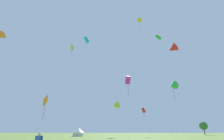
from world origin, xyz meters
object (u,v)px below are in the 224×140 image
object	(u,v)px
kite_green_parafoil	(158,37)
kite_lime_delta	(118,106)
kite_blue_parafoil	(1,34)
kite_red_box	(144,110)
kite_magenta_box	(128,80)
tree_distant_left	(203,126)
kite_lime_diamond	(72,48)
kite_cyan_diamond	(87,41)
kite_red_delta	(172,49)
kite_green_delta	(173,86)
festival_tent_right	(79,132)
kite_yellow_diamond	(140,23)
kite_orange_diamond	(45,101)

from	to	relation	value
kite_green_parafoil	kite_lime_delta	bearing A→B (deg)	132.32
kite_blue_parafoil	kite_red_box	size ratio (longest dim) A/B	2.57
kite_magenta_box	tree_distant_left	bearing A→B (deg)	35.91
kite_lime_diamond	tree_distant_left	size ratio (longest dim) A/B	5.17
kite_lime_delta	kite_blue_parafoil	bearing A→B (deg)	-143.62
kite_cyan_diamond	kite_red_box	size ratio (longest dim) A/B	2.50
kite_magenta_box	kite_lime_delta	size ratio (longest dim) A/B	1.73
kite_red_delta	kite_green_delta	bearing A→B (deg)	131.33
kite_magenta_box	kite_red_delta	xyz separation A→B (m)	(12.07, -14.32, 5.44)
kite_red_box	festival_tent_right	size ratio (longest dim) A/B	2.34
kite_cyan_diamond	kite_green_delta	size ratio (longest dim) A/B	1.72
kite_red_box	kite_green_parafoil	xyz separation A→B (m)	(3.19, -17.35, 22.17)
kite_magenta_box	kite_green_delta	xyz separation A→B (m)	(11.09, -13.20, -5.74)
kite_red_box	kite_lime_delta	bearing A→B (deg)	-164.01
kite_lime_diamond	kite_green_delta	xyz separation A→B (m)	(32.43, -11.62, -17.98)
kite_yellow_diamond	kite_lime_delta	bearing A→B (deg)	109.59
kite_cyan_diamond	kite_orange_diamond	bearing A→B (deg)	168.68
kite_red_box	festival_tent_right	xyz separation A→B (m)	(-24.95, 0.61, -7.83)
kite_cyan_diamond	kite_yellow_diamond	size ratio (longest dim) A/B	0.70
kite_blue_parafoil	kite_lime_diamond	bearing A→B (deg)	50.75
kite_green_delta	festival_tent_right	bearing A→B (deg)	144.30
kite_cyan_diamond	kite_red_box	world-z (taller)	kite_cyan_diamond
kite_blue_parafoil	kite_red_delta	bearing A→B (deg)	6.16
kite_green_parafoil	kite_green_delta	distance (m)	18.18
kite_red_delta	kite_red_box	bearing A→B (deg)	104.21
kite_magenta_box	kite_blue_parafoil	distance (m)	41.51
kite_cyan_diamond	kite_lime_diamond	bearing A→B (deg)	115.51
festival_tent_right	kite_magenta_box	bearing A→B (deg)	-23.46
kite_blue_parafoil	kite_red_delta	size ratio (longest dim) A/B	1.01
kite_orange_diamond	festival_tent_right	distance (m)	26.51
kite_red_delta	kite_lime_delta	size ratio (longest dim) A/B	2.18
kite_red_delta	kite_lime_diamond	world-z (taller)	kite_lime_diamond
kite_green_delta	kite_orange_diamond	bearing A→B (deg)	-173.00
kite_yellow_diamond	kite_green_delta	bearing A→B (deg)	2.95
kite_lime_diamond	kite_green_delta	bearing A→B (deg)	-19.71
kite_blue_parafoil	kite_green_parafoil	distance (m)	47.04
kite_blue_parafoil	kite_green_parafoil	xyz separation A→B (m)	(45.77, 9.52, 5.28)
kite_blue_parafoil	kite_yellow_diamond	xyz separation A→B (m)	(39.02, 5.89, 8.49)
tree_distant_left	kite_lime_delta	bearing A→B (deg)	-150.34
kite_green_delta	kite_red_delta	bearing A→B (deg)	-48.67
kite_red_delta	kite_blue_parafoil	bearing A→B (deg)	-173.84
kite_yellow_diamond	tree_distant_left	bearing A→B (deg)	48.58
kite_magenta_box	kite_green_parafoil	xyz separation A→B (m)	(9.77, -9.99, 12.11)
kite_blue_parafoil	kite_green_delta	xyz separation A→B (m)	(47.08, 6.31, -12.57)
kite_blue_parafoil	kite_yellow_diamond	world-z (taller)	kite_yellow_diamond
kite_yellow_diamond	kite_green_delta	world-z (taller)	kite_yellow_diamond
kite_yellow_diamond	festival_tent_right	bearing A→B (deg)	134.75
kite_magenta_box	kite_yellow_diamond	size ratio (longest dim) A/B	0.57
kite_blue_parafoil	kite_lime_diamond	xyz separation A→B (m)	(14.65, 17.93, 5.41)
kite_magenta_box	tree_distant_left	distance (m)	53.56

